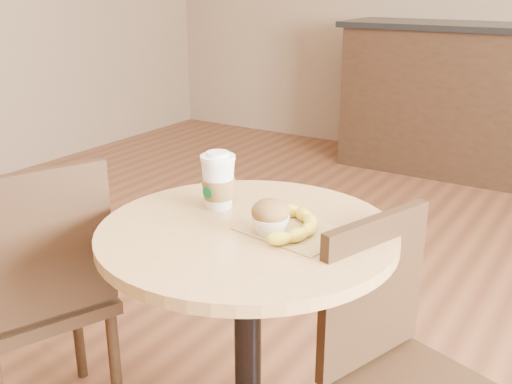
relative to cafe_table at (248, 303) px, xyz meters
The scene contains 8 objects.
cafe_table is the anchor object (origin of this frame).
chair_left 0.62m from the cafe_table, 162.56° to the right, with size 0.50×0.50×0.87m.
chair_right 0.41m from the cafe_table, ahead, with size 0.45×0.45×0.81m.
service_counter 3.17m from the cafe_table, 89.54° to the left, with size 2.30×0.65×1.04m.
kraft_bag 0.24m from the cafe_table, 20.37° to the left, with size 0.24×0.18×0.00m, color #A88851.
coffee_cup 0.32m from the cafe_table, 151.23° to the left, with size 0.09×0.09×0.15m.
muffin 0.26m from the cafe_table, ahead, with size 0.09×0.09×0.08m.
banana 0.25m from the cafe_table, 17.44° to the left, with size 0.16×0.23×0.03m, color yellow, non-canonical shape.
Camera 1 is at (0.71, -1.11, 1.32)m, focal length 42.00 mm.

